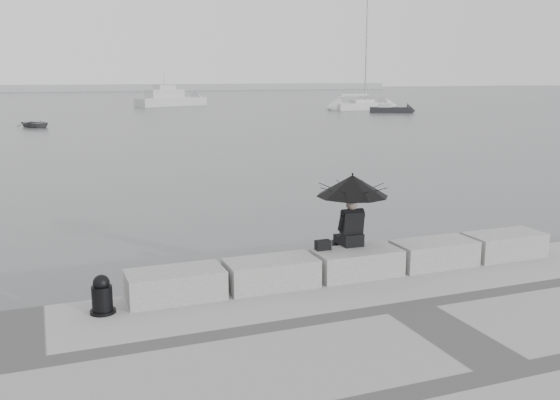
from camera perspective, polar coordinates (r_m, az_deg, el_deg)
name	(u,v)px	position (r m, az deg, el deg)	size (l,w,h in m)	color
ground	(345,293)	(12.31, 5.96, -8.49)	(360.00, 360.00, 0.00)	#4B4D50
stone_block_far_left	(175,285)	(10.59, -9.55, -7.66)	(1.60, 0.80, 0.50)	slate
stone_block_left	(271,273)	(11.03, -0.82, -6.71)	(1.60, 0.80, 0.50)	slate
stone_block_centre	(357,263)	(11.70, 7.04, -5.72)	(1.60, 0.80, 0.50)	slate
stone_block_right	(434,253)	(12.57, 13.91, -4.77)	(1.60, 0.80, 0.50)	slate
stone_block_far_right	(504,245)	(13.60, 19.81, -3.89)	(1.60, 0.80, 0.50)	slate
seated_person	(352,192)	(11.68, 6.64, 0.75)	(1.35, 1.35, 1.39)	black
bag	(323,245)	(11.55, 3.95, -4.13)	(0.28, 0.16, 0.18)	black
mooring_bollard	(102,297)	(10.22, -15.95, -8.55)	(0.40, 0.40, 0.63)	black
distant_landmass	(22,88)	(164.84, -22.54, 9.43)	(180.00, 8.00, 2.80)	gray
sailboat_right	(362,105)	(76.46, 7.47, 8.59)	(7.57, 3.02, 12.90)	#BDBDBF
motor_cruiser	(171,99)	(86.15, -9.92, 9.07)	(10.11, 6.24, 4.50)	#BDBDBF
small_motorboat	(391,110)	(70.75, 10.08, 8.13)	(4.77, 3.47, 1.10)	black
dinghy	(36,124)	(53.83, -21.39, 6.48)	(3.22, 1.36, 0.55)	slate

